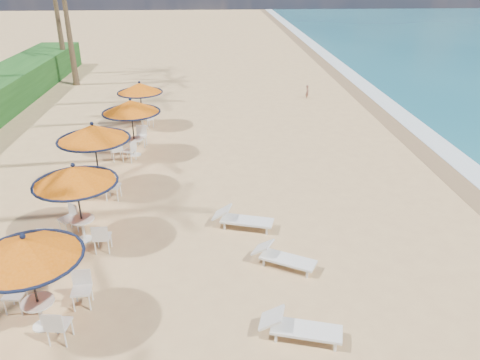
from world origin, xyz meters
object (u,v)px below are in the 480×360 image
object	(u,v)px
station_1	(74,185)
station_0	(30,259)
station_4	(141,92)
station_3	(131,114)
lounger_far	(241,219)
lounger_mid	(282,257)
lounger_near	(298,327)
station_2	(93,140)

from	to	relation	value
station_1	station_0	bearing A→B (deg)	-90.00
station_1	station_4	world-z (taller)	station_1
station_3	station_1	bearing A→B (deg)	-94.57
lounger_far	lounger_mid	bearing A→B (deg)	-48.68
lounger_near	station_0	bearing A→B (deg)	-172.00
lounger_near	lounger_far	world-z (taller)	lounger_far
station_1	station_4	bearing A→B (deg)	87.69
lounger_near	station_1	bearing A→B (deg)	158.14
station_2	lounger_near	xyz separation A→B (m)	(6.01, -7.78, -1.74)
station_4	lounger_near	distance (m)	16.35
station_0	lounger_mid	size ratio (longest dim) A/B	1.37
lounger_far	lounger_near	bearing A→B (deg)	-62.50
station_3	station_4	size ratio (longest dim) A/B	1.08
station_0	station_3	world-z (taller)	station_3
station_2	lounger_mid	distance (m)	8.04
station_1	station_3	world-z (taller)	station_3
station_0	lounger_near	bearing A→B (deg)	-7.36
station_1	station_2	bearing A→B (deg)	93.12
station_0	station_2	bearing A→B (deg)	91.49
station_1	lounger_far	distance (m)	5.11
station_0	lounger_near	distance (m)	6.07
station_3	station_4	distance (m)	3.99
station_3	lounger_near	xyz separation A→B (m)	(5.27, -11.37, -1.58)
station_1	lounger_mid	distance (m)	6.28
station_4	lounger_mid	world-z (taller)	station_4
station_0	lounger_mid	world-z (taller)	station_0
station_2	lounger_near	world-z (taller)	station_2
lounger_near	lounger_far	size ratio (longest dim) A/B	0.96
station_4	lounger_near	xyz separation A→B (m)	(5.38, -15.36, -1.50)
station_1	station_3	size ratio (longest dim) A/B	0.99
station_1	lounger_far	xyz separation A→B (m)	(4.85, 0.49, -1.54)
lounger_near	station_2	bearing A→B (deg)	143.02
station_1	station_4	xyz separation A→B (m)	(0.44, 10.94, -0.05)
station_2	lounger_far	distance (m)	6.04
station_1	station_2	world-z (taller)	station_2
station_0	station_4	xyz separation A→B (m)	(0.44, 14.61, -0.03)
station_3	lounger_mid	size ratio (longest dim) A/B	1.40
station_0	lounger_near	xyz separation A→B (m)	(5.82, -0.75, -1.53)
station_2	station_3	xyz separation A→B (m)	(0.74, 3.59, -0.16)
station_1	station_3	bearing A→B (deg)	85.43
station_0	lounger_far	world-z (taller)	station_0
station_3	lounger_near	world-z (taller)	station_3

